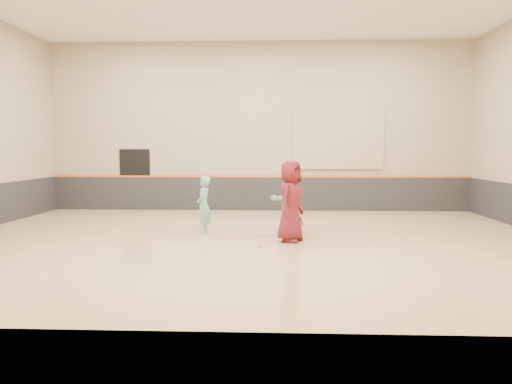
{
  "coord_description": "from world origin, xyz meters",
  "views": [
    {
      "loc": [
        0.67,
        -11.87,
        2.22
      ],
      "look_at": [
        0.14,
        0.4,
        1.15
      ],
      "focal_mm": 35.0,
      "sensor_mm": 36.0,
      "label": 1
    }
  ],
  "objects_px": {
    "spare_racket": "(214,218)",
    "girl": "(204,205)",
    "instructor": "(286,200)",
    "young_man": "(291,201)"
  },
  "relations": [
    {
      "from": "spare_racket",
      "to": "girl",
      "type": "bearing_deg",
      "value": -89.16
    },
    {
      "from": "girl",
      "to": "spare_racket",
      "type": "bearing_deg",
      "value": -179.43
    },
    {
      "from": "instructor",
      "to": "young_man",
      "type": "distance_m",
      "value": 1.21
    },
    {
      "from": "girl",
      "to": "spare_racket",
      "type": "xyz_separation_m",
      "value": [
        -0.04,
        2.41,
        -0.68
      ]
    },
    {
      "from": "spare_racket",
      "to": "young_man",
      "type": "bearing_deg",
      "value": -56.11
    },
    {
      "from": "instructor",
      "to": "young_man",
      "type": "xyz_separation_m",
      "value": [
        0.08,
        -1.2,
        0.11
      ]
    },
    {
      "from": "instructor",
      "to": "spare_racket",
      "type": "bearing_deg",
      "value": -65.42
    },
    {
      "from": "girl",
      "to": "young_man",
      "type": "distance_m",
      "value": 2.44
    },
    {
      "from": "young_man",
      "to": "spare_racket",
      "type": "height_order",
      "value": "young_man"
    },
    {
      "from": "girl",
      "to": "instructor",
      "type": "distance_m",
      "value": 2.16
    }
  ]
}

